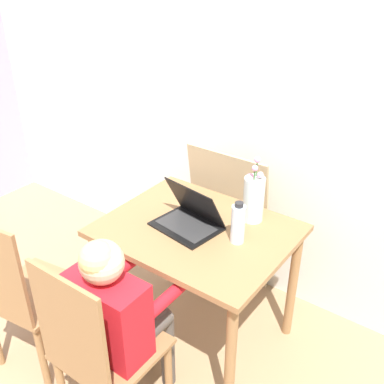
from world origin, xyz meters
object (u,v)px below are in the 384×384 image
object	(u,v)px
chair_occupied	(98,352)
chair_spare	(22,293)
person_seated	(117,308)
flower_vase	(254,197)
water_bottle	(238,224)
laptop	(190,217)

from	to	relation	value
chair_occupied	chair_spare	xyz separation A→B (m)	(-0.56, 0.03, 0.00)
person_seated	flower_vase	bearing A→B (deg)	-103.34
chair_occupied	person_seated	world-z (taller)	person_seated
water_bottle	person_seated	bearing A→B (deg)	-110.77
chair_occupied	water_bottle	xyz separation A→B (m)	(0.22, 0.72, 0.34)
chair_spare	laptop	world-z (taller)	chair_spare
laptop	water_bottle	bearing A→B (deg)	12.64
person_seated	water_bottle	world-z (taller)	person_seated
chair_spare	flower_vase	distance (m)	1.23
flower_vase	water_bottle	world-z (taller)	flower_vase
chair_spare	flower_vase	bearing A→B (deg)	-137.70
laptop	water_bottle	xyz separation A→B (m)	(0.26, 0.02, 0.05)
person_seated	laptop	world-z (taller)	person_seated
chair_spare	person_seated	size ratio (longest dim) A/B	0.95
person_seated	water_bottle	bearing A→B (deg)	-111.20
chair_spare	person_seated	distance (m)	0.59
chair_spare	laptop	size ratio (longest dim) A/B	2.73
chair_occupied	laptop	xyz separation A→B (m)	(-0.04, 0.70, 0.30)
laptop	chair_spare	bearing A→B (deg)	-119.91
chair_occupied	flower_vase	size ratio (longest dim) A/B	2.78
chair_spare	flower_vase	size ratio (longest dim) A/B	2.78
flower_vase	water_bottle	size ratio (longest dim) A/B	1.60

